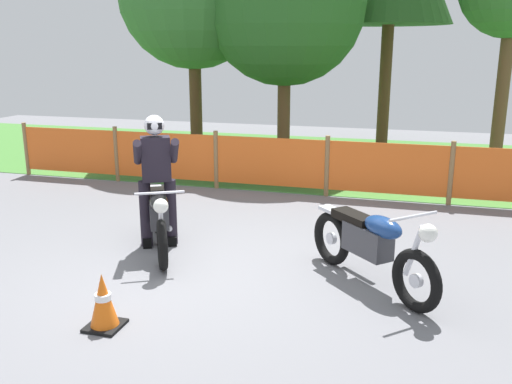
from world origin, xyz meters
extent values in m
cube|color=slate|center=(0.00, 0.00, -0.01)|extent=(24.00, 24.00, 0.02)
cube|color=#427A33|center=(0.00, 6.72, 0.01)|extent=(24.00, 6.29, 0.01)
cylinder|color=olive|center=(-5.03, 3.57, 0.53)|extent=(0.08, 0.08, 1.05)
cylinder|color=olive|center=(-3.02, 3.57, 0.53)|extent=(0.08, 0.08, 1.05)
cylinder|color=olive|center=(-1.01, 3.57, 0.53)|extent=(0.08, 0.08, 1.05)
cylinder|color=olive|center=(1.01, 3.57, 0.53)|extent=(0.08, 0.08, 1.05)
cylinder|color=olive|center=(3.02, 3.57, 0.53)|extent=(0.08, 0.08, 1.05)
cube|color=orange|center=(-4.02, 3.57, 0.54)|extent=(1.93, 0.02, 0.85)
cube|color=orange|center=(-2.01, 3.57, 0.54)|extent=(1.93, 0.02, 0.85)
cube|color=orange|center=(0.00, 3.57, 0.54)|extent=(1.93, 0.02, 0.85)
cube|color=orange|center=(2.01, 3.57, 0.54)|extent=(1.93, 0.02, 0.85)
cylinder|color=brown|center=(-2.47, 6.30, 1.24)|extent=(0.28, 0.28, 2.49)
cylinder|color=brown|center=(-0.40, 6.33, 1.09)|extent=(0.28, 0.28, 2.17)
sphere|color=#286023|center=(-0.40, 6.33, 3.37)|extent=(3.42, 3.42, 3.42)
cylinder|color=brown|center=(1.66, 8.08, 1.50)|extent=(0.28, 0.28, 2.99)
cylinder|color=brown|center=(4.17, 7.44, 1.49)|extent=(0.28, 0.28, 2.99)
torus|color=black|center=(2.50, -0.48, 0.32)|extent=(0.52, 0.53, 0.63)
cylinder|color=silver|center=(2.50, -0.48, 0.32)|extent=(0.14, 0.14, 0.14)
torus|color=black|center=(1.54, 0.51, 0.32)|extent=(0.52, 0.53, 0.63)
cylinder|color=silver|center=(1.54, 0.51, 0.32)|extent=(0.14, 0.14, 0.14)
cube|color=#38383D|center=(1.99, 0.05, 0.49)|extent=(0.58, 0.59, 0.32)
ellipsoid|color=navy|center=(2.15, -0.11, 0.71)|extent=(0.53, 0.53, 0.22)
cube|color=black|center=(1.81, 0.23, 0.68)|extent=(0.54, 0.55, 0.10)
cube|color=silver|center=(1.54, 0.51, 0.66)|extent=(0.36, 0.37, 0.04)
cylinder|color=silver|center=(2.46, -0.44, 0.60)|extent=(0.20, 0.20, 0.56)
sphere|color=white|center=(2.57, -0.55, 0.83)|extent=(0.25, 0.25, 0.18)
cylinder|color=silver|center=(2.44, -0.41, 0.94)|extent=(0.45, 0.44, 0.03)
cylinder|color=silver|center=(1.88, 0.36, 0.25)|extent=(0.43, 0.44, 0.07)
torus|color=black|center=(-0.31, -0.19, 0.30)|extent=(0.38, 0.58, 0.60)
cylinder|color=silver|center=(-0.31, -0.19, 0.30)|extent=(0.11, 0.14, 0.13)
torus|color=black|center=(-0.93, 0.97, 0.30)|extent=(0.38, 0.58, 0.60)
cylinder|color=silver|center=(-0.93, 0.97, 0.30)|extent=(0.11, 0.14, 0.13)
cube|color=#38383D|center=(-0.64, 0.43, 0.47)|extent=(0.47, 0.60, 0.30)
ellipsoid|color=black|center=(-0.54, 0.24, 0.68)|extent=(0.43, 0.54, 0.21)
cube|color=black|center=(-0.75, 0.64, 0.65)|extent=(0.43, 0.56, 0.09)
cube|color=silver|center=(-0.93, 0.97, 0.63)|extent=(0.29, 0.37, 0.04)
cylinder|color=silver|center=(-0.33, -0.14, 0.57)|extent=(0.15, 0.22, 0.54)
sphere|color=white|center=(-0.26, -0.27, 0.79)|extent=(0.23, 0.23, 0.17)
cylinder|color=silver|center=(-0.35, -0.11, 0.89)|extent=(0.51, 0.29, 0.03)
cylinder|color=silver|center=(-0.66, 0.74, 0.24)|extent=(0.30, 0.49, 0.07)
cylinder|color=black|center=(-0.57, 0.63, 0.43)|extent=(0.20, 0.20, 0.86)
cube|color=black|center=(-0.57, 0.63, 0.06)|extent=(0.22, 0.28, 0.12)
cylinder|color=black|center=(-0.85, 0.48, 0.43)|extent=(0.20, 0.20, 0.86)
cube|color=black|center=(-0.85, 0.48, 0.06)|extent=(0.22, 0.28, 0.12)
cube|color=black|center=(-0.71, 0.55, 1.14)|extent=(0.43, 0.38, 0.56)
cylinder|color=black|center=(-0.43, 0.50, 1.26)|extent=(0.32, 0.47, 0.38)
cylinder|color=black|center=(-0.82, 0.29, 1.26)|extent=(0.32, 0.47, 0.38)
sphere|color=silver|center=(-0.71, 0.55, 1.56)|extent=(0.34, 0.34, 0.25)
cube|color=black|center=(-0.66, 0.47, 1.56)|extent=(0.17, 0.11, 0.08)
cube|color=#1E232D|center=(-0.79, 0.70, 1.18)|extent=(0.32, 0.27, 0.40)
cube|color=black|center=(-0.23, -1.60, 0.01)|extent=(0.32, 0.32, 0.03)
cone|color=orange|center=(-0.23, -1.60, 0.28)|extent=(0.26, 0.26, 0.50)
cylinder|color=white|center=(-0.23, -1.60, 0.31)|extent=(0.15, 0.15, 0.06)
camera|label=1|loc=(2.37, -5.66, 2.51)|focal=38.87mm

